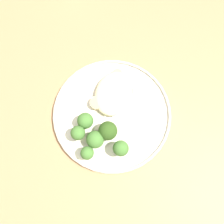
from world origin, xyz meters
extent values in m
plane|color=#47423D|center=(0.00, 0.00, 0.00)|extent=(6.00, 6.00, 0.00)
cube|color=#9E754C|center=(0.00, 0.00, 0.72)|extent=(1.40, 1.00, 0.04)
cylinder|color=beige|center=(0.06, 0.02, 0.74)|extent=(0.29, 0.29, 0.01)
torus|color=beige|center=(0.06, 0.02, 0.75)|extent=(0.29, 0.29, 0.01)
ellipsoid|color=beige|center=(0.01, 0.01, 0.76)|extent=(0.12, 0.09, 0.03)
cylinder|color=#DBB77A|center=(0.01, 0.01, 0.76)|extent=(0.03, 0.03, 0.01)
cylinder|color=#8E774F|center=(0.01, 0.01, 0.77)|extent=(0.03, 0.03, 0.00)
cylinder|color=#E5C689|center=(-0.01, -0.01, 0.76)|extent=(0.03, 0.03, 0.02)
cylinder|color=#958159|center=(-0.01, -0.01, 0.77)|extent=(0.03, 0.03, 0.00)
cylinder|color=beige|center=(0.04, 0.03, 0.76)|extent=(0.02, 0.02, 0.01)
cylinder|color=#988766|center=(0.04, 0.03, 0.77)|extent=(0.02, 0.02, 0.00)
cylinder|color=beige|center=(0.01, 0.03, 0.76)|extent=(0.03, 0.03, 0.01)
cylinder|color=#988766|center=(0.01, 0.03, 0.77)|extent=(0.03, 0.03, 0.00)
cylinder|color=beige|center=(-0.01, 0.04, 0.76)|extent=(0.03, 0.03, 0.01)
cylinder|color=#988766|center=(-0.01, 0.04, 0.77)|extent=(0.03, 0.03, 0.00)
cylinder|color=beige|center=(-0.05, 0.00, 0.76)|extent=(0.02, 0.02, 0.01)
cylinder|color=#988766|center=(-0.05, 0.00, 0.77)|extent=(0.02, 0.02, 0.00)
cylinder|color=beige|center=(0.04, -0.03, 0.76)|extent=(0.03, 0.03, 0.01)
cylinder|color=#988766|center=(0.04, -0.03, 0.77)|extent=(0.03, 0.03, 0.00)
cylinder|color=#7A994C|center=(0.13, 0.00, 0.76)|extent=(0.01, 0.01, 0.02)
sphere|color=#42702D|center=(0.13, 0.00, 0.78)|extent=(0.04, 0.04, 0.04)
cylinder|color=#7A994C|center=(0.11, 0.02, 0.76)|extent=(0.02, 0.02, 0.02)
sphere|color=#2D4C19|center=(0.11, 0.02, 0.78)|extent=(0.04, 0.04, 0.04)
cylinder|color=#89A356|center=(0.17, -0.01, 0.76)|extent=(0.02, 0.02, 0.02)
sphere|color=#42702D|center=(0.17, -0.01, 0.78)|extent=(0.03, 0.03, 0.03)
cylinder|color=#89A356|center=(0.10, -0.04, 0.76)|extent=(0.02, 0.02, 0.02)
sphere|color=#42702D|center=(0.10, -0.04, 0.78)|extent=(0.04, 0.04, 0.04)
cylinder|color=#7A994C|center=(0.13, -0.04, 0.76)|extent=(0.02, 0.02, 0.02)
sphere|color=#42702D|center=(0.13, -0.04, 0.79)|extent=(0.03, 0.03, 0.03)
cylinder|color=#89A356|center=(0.14, 0.06, 0.76)|extent=(0.02, 0.02, 0.02)
sphere|color=#42702D|center=(0.14, 0.06, 0.78)|extent=(0.04, 0.04, 0.04)
cube|color=silver|center=(0.12, -0.04, 0.75)|extent=(0.04, 0.03, 0.00)
cube|color=silver|center=(0.04, 0.00, 0.75)|extent=(0.06, 0.01, 0.00)
cube|color=silver|center=(0.08, 0.01, 0.75)|extent=(0.05, 0.04, 0.00)
camera|label=1|loc=(0.21, 0.06, 1.30)|focal=37.49mm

